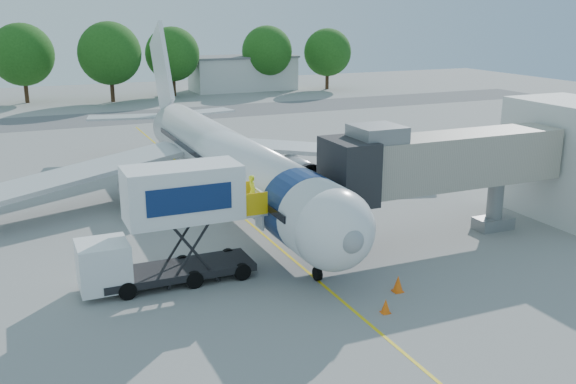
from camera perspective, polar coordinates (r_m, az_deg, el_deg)
name	(u,v)px	position (r m, az deg, el deg)	size (l,w,h in m)	color
ground	(247,221)	(38.50, -3.62, -2.60)	(160.00, 160.00, 0.00)	gray
guidance_line	(247,221)	(38.50, -3.62, -2.60)	(0.15, 70.00, 0.01)	yellow
taxiway_strip	(125,117)	(78.31, -14.32, 6.44)	(120.00, 10.00, 0.01)	#59595B
aircraft	(225,159)	(41.47, -5.65, 2.93)	(34.17, 37.73, 11.35)	silver
jet_bridge	(432,163)	(35.00, 12.72, 2.53)	(13.90, 3.20, 6.60)	#A49C8C
catering_hiloader	(170,226)	(29.58, -10.48, -2.98)	(8.50, 2.44, 5.50)	black
ground_tug	(417,355)	(23.35, 11.40, -14.01)	(3.57, 2.69, 1.28)	white
safety_cone_a	(398,284)	(29.40, 9.75, -8.06)	(0.48, 0.48, 0.77)	#FF600D
safety_cone_b	(386,306)	(27.41, 8.67, -10.00)	(0.40, 0.40, 0.64)	#FF600D
outbuilding_right	(243,73)	(102.75, -4.03, 10.52)	(16.40, 7.40, 5.30)	silver
tree_c	(22,55)	(94.48, -22.55, 11.21)	(8.32, 8.32, 10.61)	#382314
tree_d	(110,53)	(91.69, -15.57, 11.79)	(8.46, 8.46, 10.79)	#382314
tree_e	(172,54)	(96.28, -10.24, 11.97)	(7.80, 7.80, 9.95)	#382314
tree_f	(267,51)	(101.80, -1.88, 12.40)	(7.80, 7.80, 9.94)	#382314
tree_g	(328,52)	(103.53, 3.53, 12.29)	(7.44, 7.44, 9.48)	#382314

